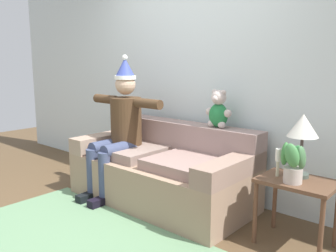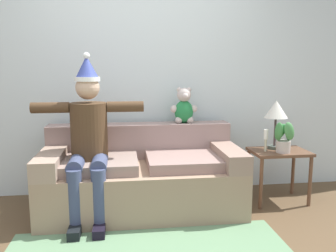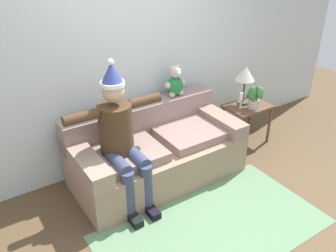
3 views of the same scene
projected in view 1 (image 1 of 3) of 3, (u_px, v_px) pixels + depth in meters
name	position (u px, v px, depth m)	size (l,w,h in m)	color
ground_plane	(85.00, 233.00, 3.06)	(10.00, 10.00, 0.00)	brown
back_wall	(196.00, 71.00, 3.97)	(7.00, 0.10, 2.70)	silver
couch	(163.00, 170.00, 3.75)	(1.90, 0.93, 0.80)	#997B63
person_seated	(120.00, 125.00, 3.86)	(1.02, 0.77, 1.52)	#47311D
teddy_bear	(218.00, 110.00, 3.54)	(0.29, 0.17, 0.38)	#22773C
side_table	(297.00, 191.00, 2.79)	(0.57, 0.42, 0.54)	brown
table_lamp	(303.00, 129.00, 2.78)	(0.24, 0.24, 0.51)	#444F47
potted_plant	(293.00, 162.00, 2.68)	(0.20, 0.24, 0.33)	#BDB1A6
candle_tall	(278.00, 159.00, 2.84)	(0.04, 0.04, 0.23)	beige
area_rug	(80.00, 235.00, 3.02)	(2.18, 1.19, 0.01)	#618861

